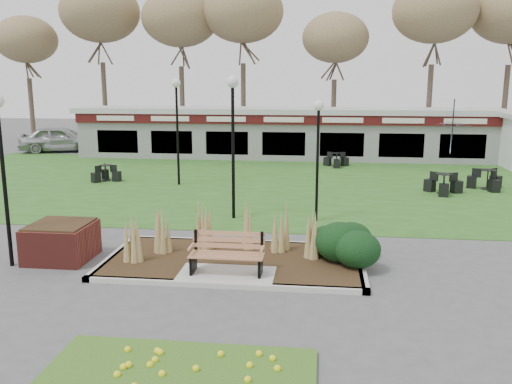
# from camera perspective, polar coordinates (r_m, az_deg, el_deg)

# --- Properties ---
(ground) EXTENTS (100.00, 100.00, 0.00)m
(ground) POSITION_cam_1_polar(r_m,az_deg,el_deg) (12.48, -3.22, -9.32)
(ground) COLOR #515154
(ground) RESTS_ON ground
(lawn) EXTENTS (34.00, 16.00, 0.02)m
(lawn) POSITION_cam_1_polar(r_m,az_deg,el_deg) (23.98, 1.80, 0.96)
(lawn) COLOR #2C591C
(lawn) RESTS_ON ground
(planting_bed) EXTENTS (6.75, 3.40, 1.27)m
(planting_bed) POSITION_cam_1_polar(r_m,az_deg,el_deg) (13.48, 3.15, -6.06)
(planting_bed) COLOR #2D2412
(planting_bed) RESTS_ON ground
(park_bench) EXTENTS (1.70, 0.66, 0.93)m
(park_bench) POSITION_cam_1_polar(r_m,az_deg,el_deg) (12.52, -3.05, -6.40)
(park_bench) COLOR #A4704A
(park_bench) RESTS_ON ground
(brick_planter) EXTENTS (1.50, 1.50, 0.95)m
(brick_planter) POSITION_cam_1_polar(r_m,az_deg,el_deg) (14.61, -19.83, -4.90)
(brick_planter) COLOR maroon
(brick_planter) RESTS_ON ground
(food_pavilion) EXTENTS (24.60, 3.40, 2.90)m
(food_pavilion) POSITION_cam_1_polar(r_m,az_deg,el_deg) (31.64, 3.12, 6.24)
(food_pavilion) COLOR gray
(food_pavilion) RESTS_ON ground
(tree_backdrop) EXTENTS (47.24, 5.24, 10.36)m
(tree_backdrop) POSITION_cam_1_polar(r_m,az_deg,el_deg) (39.71, 4.05, 17.29)
(tree_backdrop) COLOR #47382B
(tree_backdrop) RESTS_ON ground
(lamp_post_near_left) EXTENTS (0.35, 0.35, 4.18)m
(lamp_post_near_left) POSITION_cam_1_polar(r_m,az_deg,el_deg) (14.09, -25.31, 4.76)
(lamp_post_near_left) COLOR black
(lamp_post_near_left) RESTS_ON ground
(lamp_post_mid_left) EXTENTS (0.38, 0.38, 4.61)m
(lamp_post_mid_left) POSITION_cam_1_polar(r_m,az_deg,el_deg) (17.35, -2.46, 8.01)
(lamp_post_mid_left) COLOR black
(lamp_post_mid_left) RESTS_ON ground
(lamp_post_mid_right) EXTENTS (0.32, 0.32, 3.87)m
(lamp_post_mid_right) POSITION_cam_1_polar(r_m,az_deg,el_deg) (17.14, 6.55, 6.07)
(lamp_post_mid_right) COLOR black
(lamp_post_mid_right) RESTS_ON ground
(lamp_post_far_left) EXTENTS (0.38, 0.38, 4.55)m
(lamp_post_far_left) POSITION_cam_1_polar(r_m,az_deg,el_deg) (23.41, -8.34, 8.73)
(lamp_post_far_left) COLOR black
(lamp_post_far_left) RESTS_ON ground
(bistro_set_a) EXTENTS (1.21, 1.34, 0.71)m
(bistro_set_a) POSITION_cam_1_polar(r_m,az_deg,el_deg) (25.31, -15.52, 1.68)
(bistro_set_a) COLOR black
(bistro_set_a) RESTS_ON ground
(bistro_set_b) EXTENTS (1.36, 1.19, 0.72)m
(bistro_set_b) POSITION_cam_1_polar(r_m,az_deg,el_deg) (28.79, 8.45, 3.15)
(bistro_set_b) COLOR black
(bistro_set_b) RESTS_ON ground
(bistro_set_c) EXTENTS (1.52, 1.46, 0.82)m
(bistro_set_c) POSITION_cam_1_polar(r_m,az_deg,el_deg) (24.47, 23.15, 0.91)
(bistro_set_c) COLOR black
(bistro_set_c) RESTS_ON ground
(bistro_set_d) EXTENTS (1.50, 1.44, 0.81)m
(bistro_set_d) POSITION_cam_1_polar(r_m,az_deg,el_deg) (22.89, 19.11, 0.51)
(bistro_set_d) COLOR black
(bistro_set_d) RESTS_ON ground
(patio_umbrella) EXTENTS (2.36, 2.39, 2.41)m
(patio_umbrella) POSITION_cam_1_polar(r_m,az_deg,el_deg) (30.38, 19.91, 5.45)
(patio_umbrella) COLOR black
(patio_umbrella) RESTS_ON ground
(car_silver) EXTENTS (5.15, 3.40, 1.63)m
(car_silver) POSITION_cam_1_polar(r_m,az_deg,el_deg) (36.60, -20.01, 5.26)
(car_silver) COLOR #A3A3A7
(car_silver) RESTS_ON ground
(car_black) EXTENTS (4.38, 2.55, 1.36)m
(car_black) POSITION_cam_1_polar(r_m,az_deg,el_deg) (37.86, -19.56, 5.28)
(car_black) COLOR black
(car_black) RESTS_ON ground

